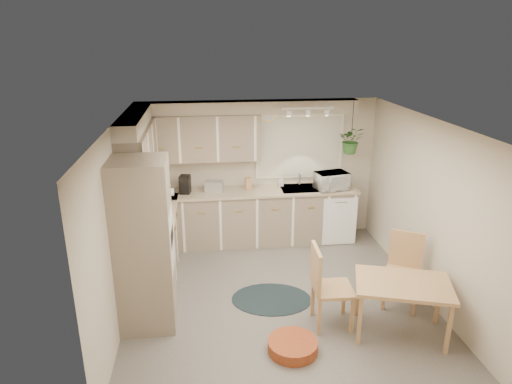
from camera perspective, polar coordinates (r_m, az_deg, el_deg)
floor at (r=6.42m, az=2.74°, el=-12.94°), size 4.20×4.20×0.00m
ceiling at (r=5.54m, az=3.13°, el=8.63°), size 4.20×4.20×0.00m
wall_back at (r=7.84m, az=0.32°, el=2.77°), size 4.00×0.04×2.40m
wall_front at (r=4.05m, az=8.10°, el=-14.08°), size 4.00×0.04×2.40m
wall_left at (r=5.89m, az=-16.68°, el=-3.73°), size 0.04×4.20×2.40m
wall_right at (r=6.51m, az=20.57°, el=-1.97°), size 0.04×4.20×2.40m
base_cab_left at (r=6.94m, az=-12.52°, el=-6.58°), size 0.60×1.85×0.90m
base_cab_back at (r=7.78m, az=-0.87°, el=-3.21°), size 3.60×0.60×0.90m
counter_left at (r=6.75m, az=-12.72°, el=-2.98°), size 0.64×1.89×0.04m
counter_back at (r=7.61m, az=-0.88°, el=0.04°), size 3.64×0.64×0.04m
oven_stack at (r=5.56m, az=-13.81°, el=-6.54°), size 0.65×0.65×2.10m
wall_oven_face at (r=5.53m, az=-10.50°, el=-6.45°), size 0.02×0.56×0.58m
upper_cab_left at (r=6.61m, az=-14.36°, el=4.68°), size 0.35×2.00×0.75m
upper_cab_back at (r=7.45m, az=-7.19°, el=6.72°), size 2.00×0.35×0.75m
soffit_left at (r=6.52m, az=-14.92°, el=8.72°), size 0.30×2.00×0.20m
soffit_back at (r=7.43m, az=-1.07°, el=10.56°), size 3.60×0.30×0.20m
cooktop at (r=6.21m, az=-13.12°, el=-4.74°), size 0.52×0.58×0.02m
range_hood at (r=6.05m, az=-13.62°, el=-0.80°), size 0.40×0.60×0.14m
window_blinds at (r=7.82m, az=5.48°, el=5.68°), size 1.40×0.02×1.00m
window_frame at (r=7.83m, az=5.46°, el=5.70°), size 1.50×0.02×1.10m
sink at (r=7.76m, az=5.73°, el=0.19°), size 0.70×0.48×0.10m
dishwasher_front at (r=7.80m, az=10.42°, el=-3.68°), size 0.58×0.02×0.83m
track_light_bar at (r=7.19m, az=6.55°, el=10.39°), size 0.80×0.04×0.04m
wall_clock at (r=7.61m, az=1.50°, el=9.84°), size 0.30×0.03×0.30m
dining_table at (r=5.82m, az=17.64°, el=-13.65°), size 1.25×1.01×0.68m
chair_left at (r=5.70m, az=9.62°, el=-11.59°), size 0.51×0.51×1.04m
chair_back at (r=6.29m, az=17.88°, el=-9.51°), size 0.62×0.62×0.98m
braided_rug at (r=6.36m, az=1.94°, el=-13.22°), size 1.19×0.96×0.01m
pet_bed at (r=5.46m, az=4.60°, el=-18.63°), size 0.67×0.67×0.13m
microwave at (r=7.72m, az=9.43°, el=1.62°), size 0.58×0.41×0.36m
soap_bottle at (r=7.81m, az=3.16°, el=1.01°), size 0.10×0.19×0.08m
hanging_plant at (r=7.65m, az=11.80°, el=6.01°), size 0.47×0.51×0.35m
coffee_maker at (r=7.53m, az=-8.86°, el=0.95°), size 0.20×0.23×0.29m
toaster at (r=7.56m, az=-5.25°, el=0.72°), size 0.32×0.23×0.18m
knife_block at (r=7.62m, az=-0.99°, el=1.08°), size 0.11×0.11×0.21m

